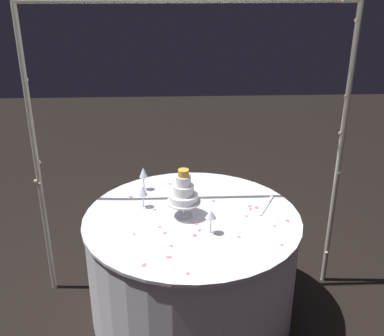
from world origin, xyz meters
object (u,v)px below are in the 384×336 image
at_px(wine_glass_0, 143,192).
at_px(wine_glass_1, 143,173).
at_px(main_table, 192,265).
at_px(cake_knife, 267,204).
at_px(tiered_cake, 184,193).
at_px(wine_glass_2, 211,215).
at_px(decorative_arch, 190,111).

height_order(wine_glass_0, wine_glass_1, wine_glass_1).
height_order(main_table, cake_knife, cake_knife).
bearing_deg(main_table, tiered_cake, 163.75).
xyz_separation_m(main_table, cake_knife, (0.52, 0.14, 0.38)).
distance_m(tiered_cake, wine_glass_2, 0.28).
distance_m(wine_glass_1, cake_knife, 0.90).
bearing_deg(wine_glass_1, main_table, -51.55).
xyz_separation_m(decorative_arch, tiered_cake, (-0.05, -0.29, -0.46)).
bearing_deg(cake_knife, wine_glass_0, 179.38).
bearing_deg(wine_glass_0, main_table, -24.36).
bearing_deg(wine_glass_2, tiered_cake, 124.98).
bearing_deg(main_table, wine_glass_0, 155.64).
distance_m(main_table, tiered_cake, 0.55).
relative_size(tiered_cake, wine_glass_2, 2.07).
distance_m(tiered_cake, cake_knife, 0.60).
relative_size(main_table, wine_glass_0, 9.08).
xyz_separation_m(main_table, wine_glass_2, (0.10, -0.21, 0.50)).
xyz_separation_m(tiered_cake, wine_glass_0, (-0.27, 0.13, -0.05)).
xyz_separation_m(tiered_cake, wine_glass_1, (-0.28, 0.40, -0.04)).
relative_size(wine_glass_1, cake_knife, 0.64).
height_order(decorative_arch, wine_glass_2, decorative_arch).
relative_size(decorative_arch, wine_glass_1, 12.28).
xyz_separation_m(wine_glass_0, cake_knife, (0.84, -0.01, -0.11)).
xyz_separation_m(decorative_arch, cake_knife, (0.52, -0.17, -0.62)).
bearing_deg(decorative_arch, wine_glass_0, -153.80).
bearing_deg(main_table, wine_glass_1, 128.45).
relative_size(wine_glass_0, cake_knife, 0.57).
distance_m(decorative_arch, main_table, 1.05).
relative_size(decorative_arch, cake_knife, 7.80).
bearing_deg(decorative_arch, cake_knife, -17.90).
distance_m(tiered_cake, wine_glass_0, 0.30).
bearing_deg(wine_glass_2, wine_glass_0, 140.25).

